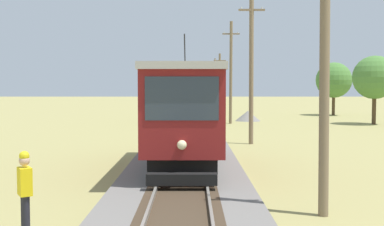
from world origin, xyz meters
name	(u,v)px	position (x,y,z in m)	size (l,w,h in m)	color
red_tram	(185,111)	(0.00, 14.33, 2.19)	(2.60, 8.54, 4.79)	maroon
freight_car	(189,104)	(0.00, 37.33, 1.56)	(2.40, 5.20, 2.31)	#384C33
utility_pole_near_tram	(325,76)	(3.45, 8.25, 3.36)	(1.40, 0.41, 6.54)	#7A664C
utility_pole_mid	(252,66)	(3.45, 22.31, 4.15)	(1.40, 0.40, 8.11)	#7A664C
utility_pole_far	(231,72)	(3.45, 35.68, 4.25)	(1.40, 0.63, 8.31)	#7A664C
utility_pole_distant	(220,82)	(3.45, 51.15, 3.48)	(1.40, 0.44, 6.76)	#7A664C
utility_pole_horizon	(216,83)	(3.45, 62.17, 3.51)	(1.40, 0.40, 6.82)	#7A664C
gravel_pile	(248,116)	(5.22, 38.77, 0.45)	(2.24, 2.24, 0.90)	gray
track_worker	(25,189)	(-3.19, 6.64, 0.98)	(0.40, 0.45, 1.78)	black
tree_left_near	(334,80)	(15.11, 46.62, 3.68)	(3.70, 3.70, 5.54)	#4C3823
tree_right_near	(375,78)	(14.93, 35.04, 3.77)	(3.48, 3.48, 5.53)	#4C3823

